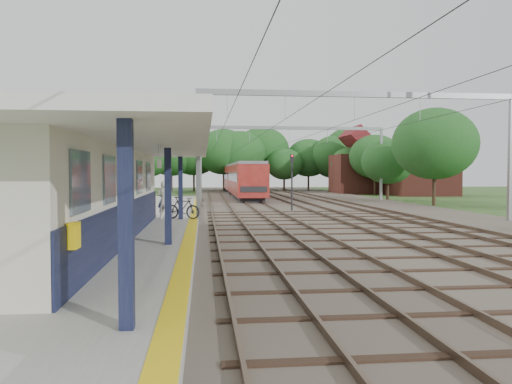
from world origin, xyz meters
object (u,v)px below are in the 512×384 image
person (164,200)px  bicycle (182,208)px  train (239,178)px  signal_post (292,177)px

person → bicycle: (0.92, 0.00, -0.41)m
person → train: (6.23, 33.29, 0.69)m
person → signal_post: 11.63m
train → signal_post: bearing=-85.8°
train → person: bearing=-100.6°
bicycle → train: train is taller
bicycle → signal_post: 11.06m
train → signal_post: 25.07m
person → bicycle: 1.01m
person → train: bearing=-83.0°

